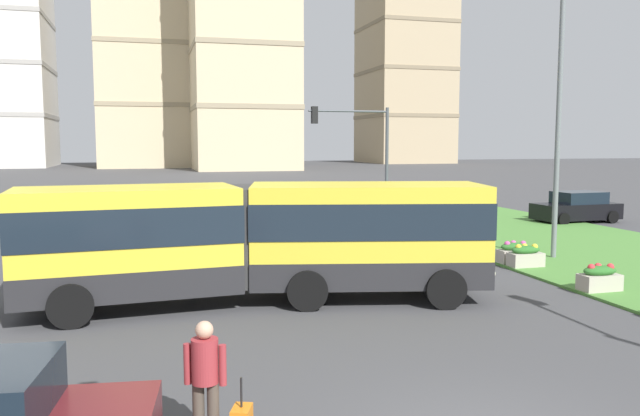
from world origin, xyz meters
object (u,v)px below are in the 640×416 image
(car_black_sedan, at_px, (577,208))
(apartment_tower_westcentre, at_px, (143,20))
(car_navy_sedan, at_px, (104,224))
(articulated_bus, at_px, (260,238))
(apartment_tower_eastcentre, at_px, (405,51))
(traffic_light_far_right, at_px, (361,144))
(streetlight_median, at_px, (559,114))
(flower_planter_4, at_px, (514,252))
(pedestrian_crossing, at_px, (205,375))
(flower_planter_3, at_px, (526,256))
(flower_planter_2, at_px, (600,278))

(car_black_sedan, bearing_deg, apartment_tower_westcentre, 104.14)
(car_navy_sedan, bearing_deg, articulated_bus, -68.94)
(car_navy_sedan, bearing_deg, apartment_tower_eastcentre, 60.55)
(car_black_sedan, height_order, traffic_light_far_right, traffic_light_far_right)
(car_navy_sedan, distance_m, streetlight_median, 18.06)
(flower_planter_4, distance_m, streetlight_median, 5.04)
(car_navy_sedan, height_order, streetlight_median, streetlight_median)
(car_navy_sedan, relative_size, pedestrian_crossing, 2.61)
(flower_planter_3, relative_size, streetlight_median, 0.12)
(articulated_bus, relative_size, streetlight_median, 1.30)
(apartment_tower_westcentre, bearing_deg, apartment_tower_eastcentre, 10.60)
(flower_planter_2, xyz_separation_m, traffic_light_far_right, (-1.75, 14.82, 3.57))
(pedestrian_crossing, distance_m, apartment_tower_eastcentre, 124.42)
(flower_planter_3, distance_m, traffic_light_far_right, 12.02)
(flower_planter_2, height_order, traffic_light_far_right, traffic_light_far_right)
(articulated_bus, relative_size, pedestrian_crossing, 6.89)
(car_black_sedan, relative_size, apartment_tower_eastcentre, 0.10)
(streetlight_median, bearing_deg, car_black_sedan, 48.94)
(flower_planter_3, relative_size, traffic_light_far_right, 0.19)
(traffic_light_far_right, height_order, apartment_tower_westcentre, apartment_tower_westcentre)
(apartment_tower_eastcentre, bearing_deg, car_navy_sedan, -119.45)
(articulated_bus, relative_size, flower_planter_2, 10.90)
(apartment_tower_westcentre, relative_size, apartment_tower_eastcentre, 1.09)
(car_navy_sedan, relative_size, apartment_tower_eastcentre, 0.10)
(flower_planter_4, xyz_separation_m, apartment_tower_westcentre, (-11.50, 92.34, 23.70))
(pedestrian_crossing, height_order, apartment_tower_westcentre, apartment_tower_westcentre)
(articulated_bus, xyz_separation_m, apartment_tower_eastcentre, (47.97, 104.43, 20.57))
(articulated_bus, relative_size, traffic_light_far_right, 2.08)
(streetlight_median, distance_m, apartment_tower_westcentre, 94.71)
(pedestrian_crossing, bearing_deg, car_black_sedan, 43.26)
(car_black_sedan, height_order, apartment_tower_westcentre, apartment_tower_westcentre)
(car_black_sedan, height_order, streetlight_median, streetlight_median)
(flower_planter_3, xyz_separation_m, streetlight_median, (1.90, 1.20, 4.63))
(car_black_sedan, height_order, pedestrian_crossing, pedestrian_crossing)
(flower_planter_3, distance_m, flower_planter_4, 0.65)
(car_black_sedan, distance_m, flower_planter_2, 16.34)
(streetlight_median, bearing_deg, car_navy_sedan, 151.49)
(flower_planter_4, height_order, traffic_light_far_right, traffic_light_far_right)
(streetlight_median, height_order, apartment_tower_westcentre, apartment_tower_westcentre)
(flower_planter_3, height_order, streetlight_median, streetlight_median)
(articulated_bus, relative_size, car_navy_sedan, 2.64)
(car_navy_sedan, distance_m, car_black_sedan, 22.95)
(flower_planter_3, xyz_separation_m, flower_planter_4, (0.00, 0.65, 0.00))
(flower_planter_2, bearing_deg, pedestrian_crossing, -151.59)
(flower_planter_4, relative_size, traffic_light_far_right, 0.19)
(apartment_tower_westcentre, bearing_deg, flower_planter_2, -83.20)
(streetlight_median, relative_size, apartment_tower_westcentre, 0.19)
(pedestrian_crossing, distance_m, flower_planter_4, 15.06)
(car_navy_sedan, xyz_separation_m, pedestrian_crossing, (2.40, -19.06, 0.25))
(streetlight_median, bearing_deg, articulated_bus, -163.74)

